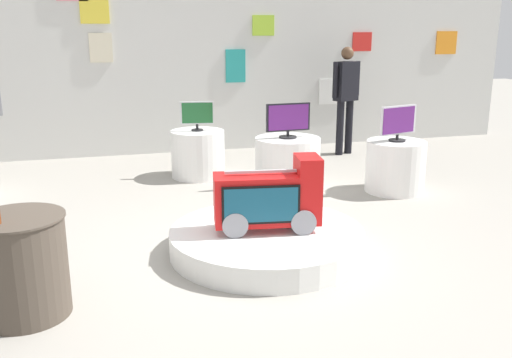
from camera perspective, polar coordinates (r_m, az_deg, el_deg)
ground_plane at (r=5.24m, az=-2.66°, el=-7.44°), size 30.00×30.00×0.00m
back_wall_display at (r=9.30m, az=-9.10°, el=13.00°), size 12.33×0.13×3.39m
main_display_pedestal at (r=5.20m, az=1.10°, el=-6.29°), size 1.79×1.79×0.22m
novelty_firetruck_tv at (r=5.07m, az=1.33°, el=-2.23°), size 0.99×0.51×0.68m
display_pedestal_left_rear at (r=7.28m, az=3.22°, el=1.71°), size 0.84×0.84×0.65m
tv_on_left_rear at (r=7.16m, az=3.29°, el=6.09°), size 0.59×0.23×0.44m
display_pedestal_center_rear at (r=7.27m, az=13.99°, el=1.27°), size 0.74×0.74×0.65m
tv_on_center_rear at (r=7.16m, az=14.28°, el=5.65°), size 0.55×0.21×0.44m
display_pedestal_far_right at (r=7.81m, az=-5.93°, el=2.57°), size 0.74×0.74×0.65m
tv_on_far_right at (r=7.70m, az=-6.03°, el=6.57°), size 0.45×0.16×0.40m
side_table_round at (r=4.35m, az=-22.74°, el=-8.10°), size 0.66×0.66×0.75m
shopper_browsing_near_truck at (r=9.21m, az=9.13°, el=8.72°), size 0.53×0.31×1.72m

